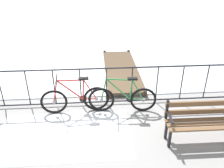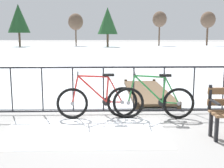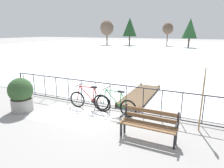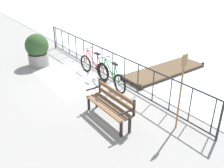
{
  "view_description": "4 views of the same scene",
  "coord_description": "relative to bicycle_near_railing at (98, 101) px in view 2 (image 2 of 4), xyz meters",
  "views": [
    {
      "loc": [
        0.09,
        -5.28,
        3.37
      ],
      "look_at": [
        0.46,
        -0.23,
        0.73
      ],
      "focal_mm": 37.19,
      "sensor_mm": 36.0,
      "label": 1
    },
    {
      "loc": [
        -0.34,
        -6.26,
        1.76
      ],
      "look_at": [
        -0.15,
        -0.32,
        0.74
      ],
      "focal_mm": 46.75,
      "sensor_mm": 36.0,
      "label": 2
    },
    {
      "loc": [
        3.55,
        -6.65,
        3.0
      ],
      "look_at": [
        0.29,
        0.26,
        0.98
      ],
      "focal_mm": 31.98,
      "sensor_mm": 36.0,
      "label": 3
    },
    {
      "loc": [
        6.92,
        -4.84,
        3.81
      ],
      "look_at": [
        1.42,
        -0.82,
        0.52
      ],
      "focal_mm": 40.19,
      "sensor_mm": 36.0,
      "label": 4
    }
  ],
  "objects": [
    {
      "name": "bicycle_near_railing",
      "position": [
        0.0,
        0.0,
        0.0
      ],
      "size": [
        1.71,
        0.52,
        0.97
      ],
      "color": "black",
      "rests_on": "ground"
    },
    {
      "name": "ground_plane",
      "position": [
        0.46,
        0.29,
        -0.37
      ],
      "size": [
        160.0,
        160.0,
        0.0
      ],
      "primitive_type": "plane",
      "color": "gray"
    },
    {
      "name": "tree_far_west",
      "position": [
        -11.52,
        35.52,
        3.5
      ],
      "size": [
        3.05,
        3.05,
        5.84
      ],
      "color": "brown",
      "rests_on": "ground"
    },
    {
      "name": "railing_fence",
      "position": [
        0.46,
        0.29,
        0.19
      ],
      "size": [
        9.06,
        0.06,
        1.07
      ],
      "color": "#232328",
      "rests_on": "ground"
    },
    {
      "name": "bicycle_second",
      "position": [
        1.17,
        -0.06,
        0.0
      ],
      "size": [
        1.71,
        0.52,
        0.97
      ],
      "color": "black",
      "rests_on": "ground"
    },
    {
      "name": "tree_east_mid",
      "position": [
        -3.88,
        37.86,
        3.15
      ],
      "size": [
        2.19,
        2.19,
        4.74
      ],
      "color": "brown",
      "rests_on": "ground"
    },
    {
      "name": "tree_extra",
      "position": [
        0.76,
        34.4,
        3.14
      ],
      "size": [
        2.76,
        2.76,
        5.32
      ],
      "color": "brown",
      "rests_on": "ground"
    },
    {
      "name": "frozen_pond",
      "position": [
        0.46,
        28.69,
        -0.35
      ],
      "size": [
        80.0,
        56.0,
        0.03
      ],
      "primitive_type": "cube",
      "color": "silver",
      "rests_on": "ground"
    },
    {
      "name": "tree_centre",
      "position": [
        8.44,
        37.43,
        3.5
      ],
      "size": [
        2.07,
        2.07,
        5.04
      ],
      "color": "brown",
      "rests_on": "ground"
    },
    {
      "name": "snow_patch",
      "position": [
        -0.23,
        -0.91,
        -0.36
      ],
      "size": [
        2.96,
        1.68,
        0.01
      ],
      "primitive_type": "cube",
      "color": "white",
      "rests_on": "ground"
    },
    {
      "name": "tree_west_mid",
      "position": [
        15.99,
        38.5,
        3.47
      ],
      "size": [
        2.22,
        2.22,
        5.11
      ],
      "color": "brown",
      "rests_on": "ground"
    },
    {
      "name": "wooden_dock",
      "position": [
        1.4,
        2.3,
        -0.25
      ],
      "size": [
        1.1,
        3.52,
        0.2
      ],
      "color": "brown",
      "rests_on": "ground"
    }
  ]
}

